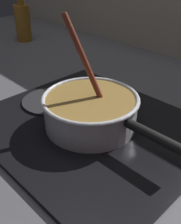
# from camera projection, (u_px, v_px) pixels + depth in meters

# --- Properties ---
(ground) EXTENTS (2.40, 1.60, 0.04)m
(ground) POSITION_uv_depth(u_px,v_px,m) (10.00, 139.00, 0.71)
(ground) COLOR #4C4C51
(hob_plate) EXTENTS (0.56, 0.48, 0.01)m
(hob_plate) POSITION_uv_depth(u_px,v_px,m) (90.00, 127.00, 0.71)
(hob_plate) COLOR black
(hob_plate) RESTS_ON ground
(burner_ring) EXTENTS (0.18, 0.18, 0.01)m
(burner_ring) POSITION_uv_depth(u_px,v_px,m) (90.00, 124.00, 0.71)
(burner_ring) COLOR #592D0C
(burner_ring) RESTS_ON hob_plate
(spare_burner) EXTENTS (0.16, 0.16, 0.01)m
(spare_burner) POSITION_uv_depth(u_px,v_px,m) (50.00, 101.00, 0.81)
(spare_burner) COLOR #262628
(spare_burner) RESTS_ON hob_plate
(cooking_pan) EXTENTS (0.38, 0.24, 0.27)m
(cooking_pan) POSITION_uv_depth(u_px,v_px,m) (91.00, 110.00, 0.68)
(cooking_pan) COLOR silver
(cooking_pan) RESTS_ON hob_plate
(oil_bottle) EXTENTS (0.07, 0.07, 0.21)m
(oil_bottle) POSITION_uv_depth(u_px,v_px,m) (23.00, 22.00, 1.33)
(oil_bottle) COLOR #8C5919
(oil_bottle) RESTS_ON ground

